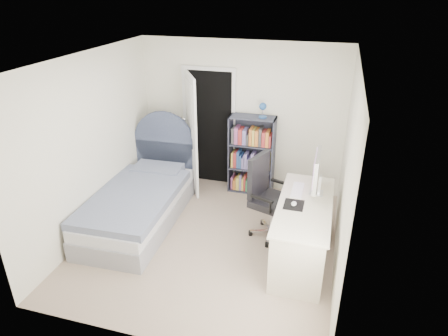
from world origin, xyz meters
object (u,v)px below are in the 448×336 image
(bed, at_px, (141,201))
(bookcase, at_px, (252,157))
(nightstand, at_px, (165,165))
(desk, at_px, (303,228))
(floor_lamp, at_px, (185,158))
(office_chair, at_px, (267,193))

(bed, relative_size, bookcase, 1.45)
(nightstand, height_order, desk, desk)
(floor_lamp, distance_m, desk, 2.67)
(bookcase, xyz_separation_m, office_chair, (0.48, -1.21, 0.03))
(nightstand, bearing_deg, bookcase, 7.53)
(floor_lamp, xyz_separation_m, office_chair, (1.64, -1.10, 0.14))
(bookcase, bearing_deg, desk, -57.64)
(bed, relative_size, desk, 1.40)
(floor_lamp, bearing_deg, bookcase, 5.30)
(nightstand, bearing_deg, floor_lamp, 14.84)
(nightstand, bearing_deg, bed, -84.15)
(nightstand, bearing_deg, desk, -29.23)
(nightstand, distance_m, desk, 2.91)
(nightstand, bearing_deg, office_chair, -26.82)
(bookcase, height_order, desk, bookcase)
(bed, xyz_separation_m, floor_lamp, (0.23, 1.24, 0.20))
(desk, relative_size, office_chair, 1.38)
(desk, bearing_deg, bed, 173.59)
(bed, distance_m, floor_lamp, 1.28)
(bookcase, bearing_deg, office_chair, -68.43)
(bed, height_order, nightstand, bed)
(desk, bearing_deg, office_chair, 142.95)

